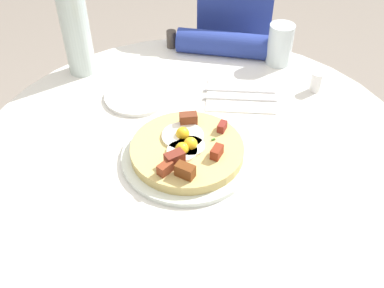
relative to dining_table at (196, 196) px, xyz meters
name	(u,v)px	position (x,y,z in m)	size (l,w,h in m)	color
dining_table	(196,196)	(0.00, 0.00, 0.00)	(0.98, 0.98, 0.73)	silver
person_seated	(230,70)	(-0.68, 0.07, -0.05)	(0.52, 0.30, 1.14)	#2D2D33
pizza_plate	(187,156)	(0.05, -0.02, 0.18)	(0.28, 0.28, 0.01)	silver
breakfast_pizza	(187,149)	(0.05, -0.02, 0.20)	(0.24, 0.24, 0.05)	tan
bread_plate	(138,96)	(-0.16, -0.16, 0.18)	(0.16, 0.16, 0.01)	white
napkin	(240,96)	(-0.19, 0.10, 0.17)	(0.17, 0.14, 0.00)	white
fork	(241,98)	(-0.17, 0.10, 0.18)	(0.18, 0.01, 0.01)	silver
knife	(240,90)	(-0.21, 0.10, 0.18)	(0.18, 0.01, 0.01)	silver
water_glass	(280,44)	(-0.36, 0.20, 0.23)	(0.07, 0.07, 0.11)	silver
water_bottle	(75,27)	(-0.28, -0.33, 0.30)	(0.07, 0.07, 0.26)	silver
salt_shaker	(316,82)	(-0.23, 0.29, 0.20)	(0.03, 0.03, 0.05)	white
pepper_shaker	(171,39)	(-0.43, -0.11, 0.20)	(0.03, 0.03, 0.05)	#3F3833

